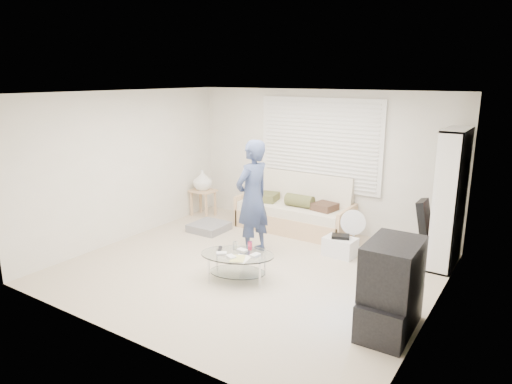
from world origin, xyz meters
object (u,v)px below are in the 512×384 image
Objects in this scene: futon_sofa at (295,212)px; bookshelf at (449,199)px; coffee_table at (238,259)px; tv_unit at (391,288)px.

bookshelf is at bearing -4.59° from futon_sofa.
coffee_table is (-2.25, -2.08, -0.70)m from bookshelf.
tv_unit is (-0.13, -2.21, -0.51)m from bookshelf.
coffee_table is at bearing 176.31° from tv_unit.
bookshelf is 2.28m from tv_unit.
futon_sofa is 1.03× the size of bookshelf.
tv_unit reaches higher than futon_sofa.
bookshelf reaches higher than futon_sofa.
futon_sofa is 3.47m from tv_unit.
bookshelf reaches higher than tv_unit.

